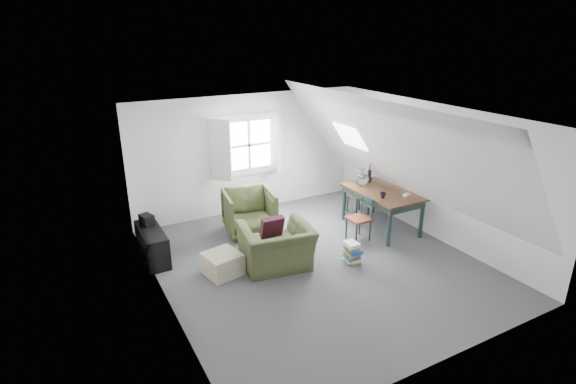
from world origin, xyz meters
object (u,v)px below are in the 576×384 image
ottoman (222,264)px  dining_chair_far (360,195)px  magazine_stack (352,252)px  armchair_far (250,232)px  dining_table (382,196)px  dining_chair_near (360,218)px  media_shelf (153,247)px  armchair_near (276,266)px

ottoman → dining_chair_far: dining_chair_far is taller
dining_chair_far → magazine_stack: size_ratio=2.33×
armchair_far → dining_table: size_ratio=0.59×
armchair_far → magazine_stack: size_ratio=2.57×
dining_chair_near → dining_chair_far: bearing=162.5°
ottoman → dining_chair_near: dining_chair_near is taller
media_shelf → magazine_stack: 3.39m
armchair_near → media_shelf: (-1.74, 1.20, 0.25)m
armchair_far → ottoman: size_ratio=1.74×
ottoman → dining_chair_far: (3.43, 0.93, 0.26)m
armchair_near → ottoman: 0.91m
dining_table → dining_chair_far: size_ratio=1.86×
armchair_far → media_shelf: 1.93m
ottoman → armchair_far: bearing=50.3°
dining_chair_near → media_shelf: size_ratio=0.77×
media_shelf → magazine_stack: (2.93, -1.69, -0.07)m
dining_chair_far → magazine_stack: 2.14m
armchair_far → dining_chair_near: bearing=-27.4°
armchair_near → armchair_far: bearing=-87.4°
armchair_near → armchair_far: size_ratio=1.21×
armchair_near → magazine_stack: size_ratio=3.10×
dining_chair_near → media_shelf: bearing=-86.7°
armchair_near → dining_chair_near: (1.85, 0.18, 0.43)m
armchair_far → ottoman: armchair_far is taller
dining_chair_far → magazine_stack: bearing=68.1°
media_shelf → armchair_far: bearing=5.9°
ottoman → dining_table: dining_table is taller
dining_table → dining_chair_near: (-0.67, -0.20, -0.25)m
armchair_far → dining_table: 2.68m
armchair_near → armchair_far: 1.45m
ottoman → magazine_stack: 2.18m
dining_table → media_shelf: bearing=172.9°
ottoman → armchair_near: bearing=-13.1°
armchair_near → dining_chair_far: 2.84m
dining_table → ottoman: bearing=-173.2°
armchair_far → ottoman: (-1.03, -1.24, 0.18)m
armchair_far → dining_chair_near: 2.15m
dining_chair_far → dining_chair_near: bearing=71.5°
dining_chair_far → dining_chair_near: dining_chair_far is taller
dining_chair_far → dining_table: bearing=104.8°
armchair_near → dining_table: size_ratio=0.72×
dining_table → magazine_stack: 1.66m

